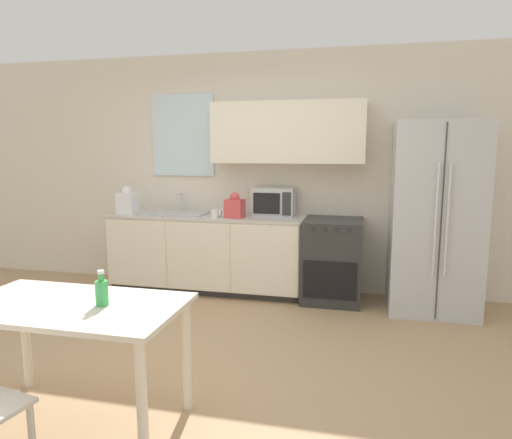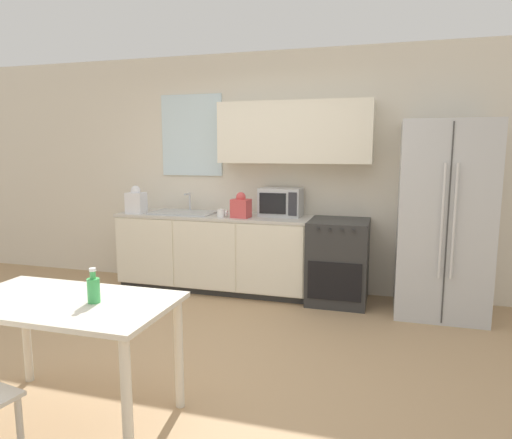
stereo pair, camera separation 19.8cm
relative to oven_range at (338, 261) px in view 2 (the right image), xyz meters
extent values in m
plane|color=tan|center=(-0.89, -1.76, -0.44)|extent=(12.00, 12.00, 0.00)
cube|color=beige|center=(-0.89, 0.35, 0.91)|extent=(12.00, 0.06, 2.70)
cube|color=silver|center=(-1.80, 0.31, 1.34)|extent=(0.76, 0.04, 0.95)
cube|color=silver|center=(-0.52, 0.16, 1.36)|extent=(1.67, 0.32, 0.66)
cube|color=#333333|center=(-1.42, 0.06, -0.40)|extent=(2.21, 0.52, 0.08)
cube|color=silver|center=(-1.42, 0.03, 0.03)|extent=(2.21, 0.58, 0.77)
cube|color=silver|center=(-2.16, -0.27, 0.03)|extent=(0.72, 0.01, 0.75)
cube|color=silver|center=(-1.42, -0.27, 0.03)|extent=(0.72, 0.01, 0.75)
cube|color=silver|center=(-0.69, -0.27, 0.03)|extent=(0.72, 0.01, 0.75)
cube|color=beige|center=(-1.42, 0.03, 0.43)|extent=(2.23, 0.61, 0.03)
cube|color=#2D2D2D|center=(0.00, 0.00, 0.00)|extent=(0.62, 0.63, 0.88)
cube|color=black|center=(0.00, -0.32, -0.13)|extent=(0.54, 0.01, 0.39)
cylinder|color=#262626|center=(-0.17, -0.33, 0.39)|extent=(0.03, 0.02, 0.03)
cylinder|color=#262626|center=(-0.06, -0.33, 0.39)|extent=(0.03, 0.02, 0.03)
cylinder|color=#262626|center=(0.06, -0.33, 0.39)|extent=(0.03, 0.02, 0.03)
cylinder|color=#262626|center=(0.17, -0.33, 0.39)|extent=(0.03, 0.02, 0.03)
cube|color=silver|center=(1.00, -0.05, 0.50)|extent=(0.84, 0.75, 1.89)
cube|color=#3F3F3F|center=(1.00, -0.43, 0.50)|extent=(0.01, 0.01, 1.83)
cylinder|color=silver|center=(0.95, -0.46, 0.54)|extent=(0.02, 0.02, 1.04)
cylinder|color=silver|center=(1.05, -0.46, 0.54)|extent=(0.02, 0.02, 1.04)
cube|color=#B7BABC|center=(-1.80, 0.03, 0.45)|extent=(0.73, 0.45, 0.02)
cylinder|color=silver|center=(-1.80, 0.21, 0.56)|extent=(0.02, 0.02, 0.21)
cylinder|color=silver|center=(-1.80, 0.14, 0.66)|extent=(0.02, 0.14, 0.02)
cube|color=#B7BABC|center=(-0.66, 0.13, 0.60)|extent=(0.46, 0.31, 0.31)
cube|color=black|center=(-0.72, -0.03, 0.60)|extent=(0.29, 0.01, 0.23)
cube|color=#2D2D33|center=(-0.50, -0.03, 0.60)|extent=(0.09, 0.01, 0.25)
cylinder|color=white|center=(-1.27, -0.14, 0.49)|extent=(0.08, 0.08, 0.09)
torus|color=white|center=(-1.20, -0.14, 0.49)|extent=(0.02, 0.07, 0.07)
cube|color=white|center=(-2.33, -0.12, 0.56)|extent=(0.20, 0.17, 0.24)
sphere|color=white|center=(-2.33, -0.12, 0.71)|extent=(0.11, 0.11, 0.11)
cube|color=#D14C4C|center=(-1.05, -0.10, 0.54)|extent=(0.21, 0.18, 0.20)
sphere|color=#D14C4C|center=(-1.05, -0.10, 0.67)|extent=(0.12, 0.12, 0.10)
cube|color=beige|center=(-1.31, -2.63, 0.29)|extent=(1.29, 0.71, 0.03)
cylinder|color=beige|center=(-0.73, -2.92, -0.08)|extent=(0.06, 0.06, 0.71)
cylinder|color=beige|center=(-1.90, -2.33, -0.08)|extent=(0.06, 0.06, 0.71)
cylinder|color=beige|center=(-0.73, -2.33, -0.08)|extent=(0.06, 0.06, 0.71)
cylinder|color=beige|center=(-1.21, -3.12, -0.23)|extent=(0.03, 0.03, 0.43)
cylinder|color=#3FB259|center=(-1.12, -2.61, 0.38)|extent=(0.07, 0.07, 0.14)
cylinder|color=#3FB259|center=(-1.12, -2.61, 0.47)|extent=(0.03, 0.03, 0.04)
cylinder|color=white|center=(-1.12, -2.61, 0.50)|extent=(0.04, 0.04, 0.02)
camera|label=1|loc=(0.30, -4.82, 1.18)|focal=32.00mm
camera|label=2|loc=(0.49, -4.77, 1.18)|focal=32.00mm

